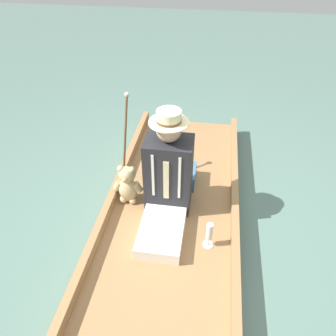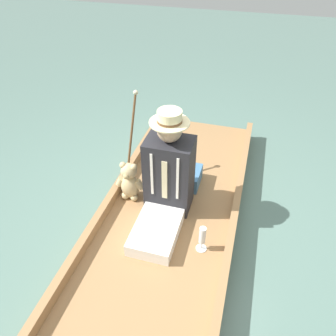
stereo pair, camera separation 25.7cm
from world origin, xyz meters
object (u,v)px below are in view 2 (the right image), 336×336
walking_cane (131,134)px  seated_person (167,180)px  teddy_bear (130,182)px  wine_glass (202,237)px

walking_cane → seated_person: bearing=140.7°
seated_person → teddy_bear: 0.39m
walking_cane → wine_glass: bearing=139.4°
teddy_bear → wine_glass: teddy_bear is taller
teddy_bear → walking_cane: walking_cane is taller
wine_glass → seated_person: bearing=-42.0°
wine_glass → walking_cane: 1.10m
seated_person → teddy_bear: seated_person is taller
teddy_bear → walking_cane: bearing=-76.2°
seated_person → teddy_bear: size_ratio=2.41×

